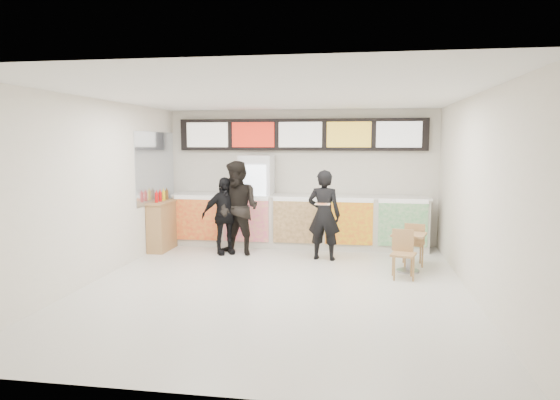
% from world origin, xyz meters
% --- Properties ---
extents(floor, '(7.00, 7.00, 0.00)m').
position_xyz_m(floor, '(0.00, 0.00, 0.00)').
color(floor, beige).
rests_on(floor, ground).
extents(ceiling, '(7.00, 7.00, 0.00)m').
position_xyz_m(ceiling, '(0.00, 0.00, 3.00)').
color(ceiling, white).
rests_on(ceiling, wall_back).
extents(wall_back, '(6.00, 0.00, 6.00)m').
position_xyz_m(wall_back, '(0.00, 3.50, 1.50)').
color(wall_back, silver).
rests_on(wall_back, floor).
extents(wall_left, '(0.00, 7.00, 7.00)m').
position_xyz_m(wall_left, '(-3.00, 0.00, 1.50)').
color(wall_left, silver).
rests_on(wall_left, floor).
extents(wall_right, '(0.00, 7.00, 7.00)m').
position_xyz_m(wall_right, '(3.00, 0.00, 1.50)').
color(wall_right, silver).
rests_on(wall_right, floor).
extents(service_counter, '(5.56, 0.77, 1.14)m').
position_xyz_m(service_counter, '(0.00, 3.09, 0.57)').
color(service_counter, silver).
rests_on(service_counter, floor).
extents(menu_board, '(5.50, 0.14, 0.70)m').
position_xyz_m(menu_board, '(0.00, 3.41, 2.45)').
color(menu_board, black).
rests_on(menu_board, wall_back).
extents(drinks_fridge, '(0.70, 0.67, 2.00)m').
position_xyz_m(drinks_fridge, '(-0.93, 3.11, 1.00)').
color(drinks_fridge, white).
rests_on(drinks_fridge, floor).
extents(mirror_panel, '(0.01, 2.00, 1.50)m').
position_xyz_m(mirror_panel, '(-2.99, 2.45, 1.75)').
color(mirror_panel, '#B2B7BF').
rests_on(mirror_panel, wall_left).
extents(customer_main, '(0.70, 0.51, 1.76)m').
position_xyz_m(customer_main, '(0.64, 1.96, 0.88)').
color(customer_main, black).
rests_on(customer_main, floor).
extents(customer_left, '(1.12, 1.00, 1.91)m').
position_xyz_m(customer_left, '(-1.11, 2.13, 0.95)').
color(customer_left, black).
rests_on(customer_left, floor).
extents(customer_mid, '(0.99, 0.84, 1.58)m').
position_xyz_m(customer_mid, '(-1.42, 2.14, 0.79)').
color(customer_mid, black).
rests_on(customer_mid, floor).
extents(pizza_slice, '(0.36, 0.36, 0.02)m').
position_xyz_m(pizza_slice, '(0.64, 1.51, 1.16)').
color(pizza_slice, beige).
rests_on(pizza_slice, customer_main).
extents(cafe_table, '(0.73, 1.44, 0.81)m').
position_xyz_m(cafe_table, '(2.18, 1.28, 0.47)').
color(cafe_table, tan).
rests_on(cafe_table, floor).
extents(condiment_ledge, '(0.38, 0.94, 1.25)m').
position_xyz_m(condiment_ledge, '(-2.82, 2.29, 0.54)').
color(condiment_ledge, tan).
rests_on(condiment_ledge, floor).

